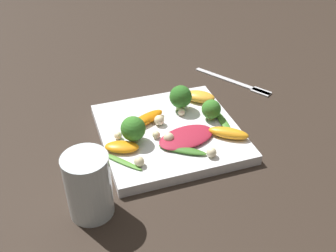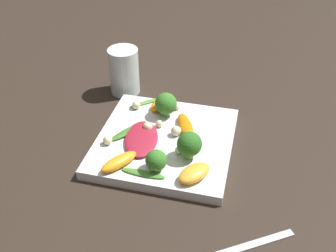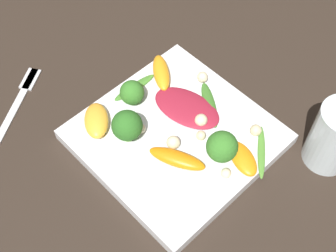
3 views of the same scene
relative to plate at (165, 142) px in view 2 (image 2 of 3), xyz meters
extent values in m
plane|color=#2D231C|center=(0.00, 0.00, -0.01)|extent=(2.40, 2.40, 0.00)
cube|color=white|center=(0.00, 0.00, 0.00)|extent=(0.24, 0.24, 0.02)
cylinder|color=silver|center=(-0.13, 0.16, 0.04)|extent=(0.06, 0.06, 0.10)
cube|color=silver|center=(0.15, -0.20, -0.01)|extent=(0.16, 0.11, 0.01)
ellipsoid|color=maroon|center=(-0.04, -0.02, 0.01)|extent=(0.08, 0.11, 0.01)
ellipsoid|color=orange|center=(-0.03, 0.09, 0.02)|extent=(0.05, 0.06, 0.01)
ellipsoid|color=orange|center=(0.03, 0.03, 0.02)|extent=(0.06, 0.08, 0.02)
ellipsoid|color=#FCAD33|center=(0.07, -0.09, 0.02)|extent=(0.06, 0.07, 0.02)
ellipsoid|color=orange|center=(-0.06, -0.09, 0.02)|extent=(0.06, 0.07, 0.02)
cylinder|color=#84AD5B|center=(0.05, -0.04, 0.02)|extent=(0.02, 0.02, 0.02)
sphere|color=#2D6B23|center=(0.05, -0.04, 0.04)|extent=(0.04, 0.04, 0.04)
cylinder|color=#84AD5B|center=(0.01, -0.08, 0.01)|extent=(0.01, 0.01, 0.01)
sphere|color=#387A28|center=(0.01, -0.08, 0.03)|extent=(0.04, 0.04, 0.04)
cylinder|color=#7A9E51|center=(-0.02, 0.07, 0.02)|extent=(0.01, 0.01, 0.02)
sphere|color=#387A28|center=(-0.02, 0.07, 0.04)|extent=(0.04, 0.04, 0.04)
ellipsoid|color=#47842D|center=(-0.01, -0.10, 0.01)|extent=(0.07, 0.02, 0.00)
ellipsoid|color=#518E33|center=(-0.06, 0.10, 0.01)|extent=(0.07, 0.06, 0.00)
ellipsoid|color=#3D7528|center=(-0.07, 0.00, 0.01)|extent=(0.06, 0.08, 0.01)
sphere|color=beige|center=(-0.02, 0.03, 0.02)|extent=(0.01, 0.01, 0.01)
sphere|color=beige|center=(0.02, 0.01, 0.02)|extent=(0.02, 0.02, 0.02)
sphere|color=beige|center=(-0.08, 0.08, 0.02)|extent=(0.02, 0.02, 0.02)
sphere|color=beige|center=(-0.04, 0.01, 0.02)|extent=(0.02, 0.02, 0.02)
sphere|color=beige|center=(-0.09, -0.04, 0.02)|extent=(0.02, 0.02, 0.02)
sphere|color=beige|center=(0.03, -0.04, 0.02)|extent=(0.01, 0.01, 0.01)
sphere|color=beige|center=(0.00, 0.09, 0.02)|extent=(0.01, 0.01, 0.01)
camera|label=1|loc=(-0.54, 0.18, 0.43)|focal=42.00mm
camera|label=2|loc=(0.14, -0.54, 0.46)|focal=42.00mm
camera|label=3|loc=(0.26, 0.25, 0.55)|focal=50.00mm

